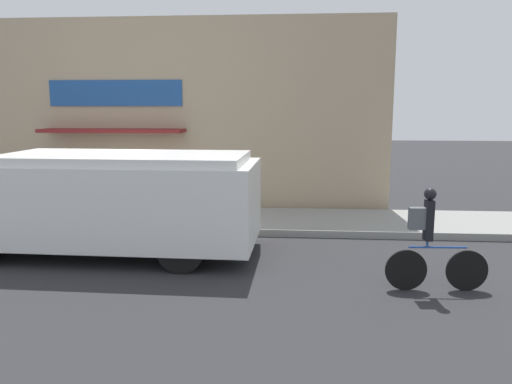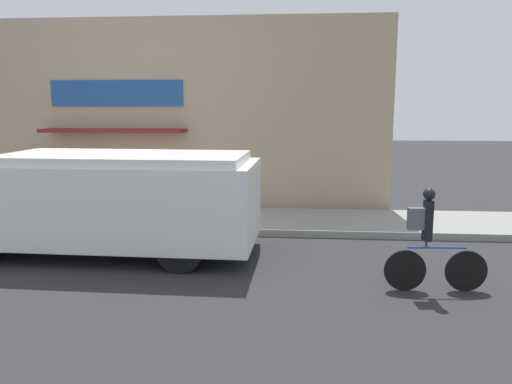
# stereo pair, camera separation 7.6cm
# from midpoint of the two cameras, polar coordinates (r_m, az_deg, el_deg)

# --- Properties ---
(ground_plane) EXTENTS (70.00, 70.00, 0.00)m
(ground_plane) POSITION_cam_midpoint_polar(r_m,az_deg,el_deg) (12.58, -16.94, -4.57)
(ground_plane) COLOR #2B2B2D
(sidewalk) EXTENTS (28.00, 2.59, 0.17)m
(sidewalk) POSITION_cam_midpoint_polar(r_m,az_deg,el_deg) (13.74, -15.01, -2.92)
(sidewalk) COLOR gray
(sidewalk) RESTS_ON ground_plane
(storefront) EXTENTS (14.41, 1.01, 5.50)m
(storefront) POSITION_cam_midpoint_polar(r_m,az_deg,el_deg) (14.98, -13.45, 8.44)
(storefront) COLOR tan
(storefront) RESTS_ON ground_plane
(school_bus) EXTENTS (6.73, 2.92, 2.08)m
(school_bus) POSITION_cam_midpoint_polar(r_m,az_deg,el_deg) (10.65, -16.71, -0.98)
(school_bus) COLOR white
(school_bus) RESTS_ON ground_plane
(cyclist) EXTENTS (1.69, 0.21, 1.73)m
(cyclist) POSITION_cam_midpoint_polar(r_m,az_deg,el_deg) (8.68, 19.11, -5.54)
(cyclist) COLOR black
(cyclist) RESTS_ON ground_plane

